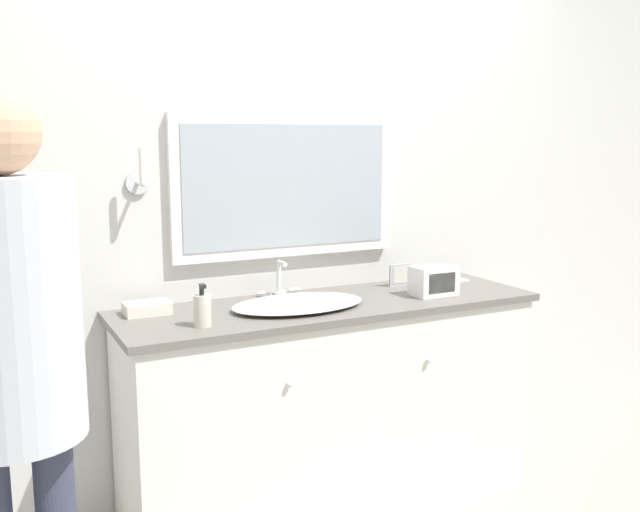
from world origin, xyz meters
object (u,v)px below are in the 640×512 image
Objects in this scene: sink_basin at (297,303)px; picture_frame at (400,275)px; soap_bottle at (202,310)px; appliance_box at (434,281)px.

sink_basin is 0.63m from picture_frame.
soap_bottle reaches higher than appliance_box.
soap_bottle is at bearing -166.05° from sink_basin.
soap_bottle is at bearing -165.08° from picture_frame.
sink_basin is 0.45m from soap_bottle.
appliance_box is at bearing -83.49° from picture_frame.
picture_frame is (0.60, 0.17, 0.03)m from sink_basin.
appliance_box is at bearing -5.59° from sink_basin.
sink_basin is 2.92× the size of appliance_box.
sink_basin is 0.63m from appliance_box.
soap_bottle is 0.83× the size of appliance_box.
sink_basin reaches higher than picture_frame.
appliance_box is 1.75× the size of picture_frame.
picture_frame is at bearing 14.92° from soap_bottle.
appliance_box is at bearing 2.48° from soap_bottle.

